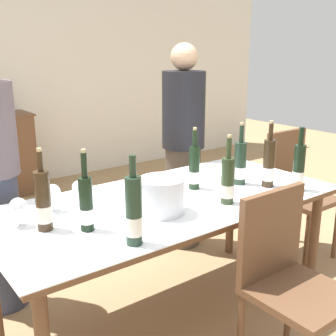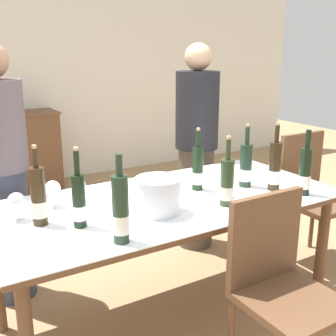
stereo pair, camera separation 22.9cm
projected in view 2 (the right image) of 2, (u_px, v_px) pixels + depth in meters
name	position (u px, v px, depth m)	size (l,w,h in m)	color
ground_plane	(168.00, 315.00, 2.55)	(12.00, 12.00, 0.00)	#A37F56
back_wall	(25.00, 63.00, 4.76)	(8.00, 0.10, 2.80)	silver
sideboard_cabinet	(1.00, 155.00, 4.58)	(1.26, 0.46, 0.89)	brown
dining_table	(168.00, 210.00, 2.36)	(1.96, 0.93, 0.75)	brown
ice_bucket	(158.00, 194.00, 2.12)	(0.24, 0.24, 0.18)	silver
wine_bottle_0	(227.00, 183.00, 2.22)	(0.07, 0.07, 0.38)	#28381E
wine_bottle_1	(246.00, 166.00, 2.53)	(0.08, 0.08, 0.38)	#1E3323
wine_bottle_2	(79.00, 201.00, 1.95)	(0.06, 0.06, 0.38)	black
wine_bottle_3	(39.00, 198.00, 1.97)	(0.07, 0.07, 0.39)	#332314
wine_bottle_4	(121.00, 211.00, 1.79)	(0.07, 0.07, 0.39)	#1E3323
wine_bottle_5	(275.00, 167.00, 2.47)	(0.07, 0.07, 0.40)	#332314
wine_bottle_6	(198.00, 169.00, 2.47)	(0.07, 0.07, 0.37)	black
wine_bottle_7	(305.00, 172.00, 2.39)	(0.07, 0.07, 0.38)	black
wine_glass_0	(79.00, 185.00, 2.28)	(0.07, 0.07, 0.14)	white
wine_glass_1	(53.00, 189.00, 2.20)	(0.08, 0.08, 0.15)	white
wine_glass_2	(16.00, 202.00, 2.03)	(0.08, 0.08, 0.14)	white
wine_glass_3	(224.00, 181.00, 2.36)	(0.07, 0.07, 0.14)	white
chair_right_end	(309.00, 190.00, 3.11)	(0.42, 0.42, 0.96)	brown
chair_near_front	(279.00, 280.00, 1.92)	(0.42, 0.42, 0.92)	brown
person_host	(2.00, 177.00, 2.55)	(0.33, 0.33, 1.60)	#383F56
person_guest_left	(196.00, 149.00, 3.28)	(0.33, 0.33, 1.60)	#51473D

